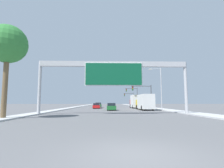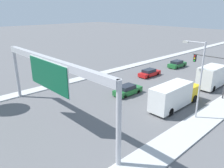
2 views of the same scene
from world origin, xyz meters
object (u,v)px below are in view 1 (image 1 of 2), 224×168
Objects in this scene: truck_box_secondary at (145,102)px; street_lamp_right at (160,85)px; car_far_right at (98,105)px; car_mid_right at (111,107)px; traffic_light_far_intersection at (130,97)px; truck_box_primary at (136,102)px; traffic_light_mid_block at (134,94)px; traffic_light_near_intersection at (144,92)px; car_near_center at (97,106)px; palm_tree_foreground at (8,45)px; sign_gantry at (114,71)px.

street_lamp_right is (3.04, -0.81, 3.51)m from truck_box_secondary.
car_far_right is 19.59m from car_mid_right.
traffic_light_far_intersection is at bearing 76.89° from car_mid_right.
traffic_light_mid_block is (1.92, 16.14, 2.82)m from truck_box_primary.
truck_box_primary is at bearing 90.00° from truck_box_secondary.
truck_box_secondary is at bearing -102.21° from traffic_light_near_intersection.
car_near_center is at bearing 109.88° from car_mid_right.
car_mid_right is at bearing -171.42° from truck_box_secondary.
car_far_right is at bearing 119.96° from truck_box_secondary.
street_lamp_right is at bearing -14.85° from truck_box_secondary.
truck_box_primary is at bearing -94.15° from traffic_light_far_intersection.
traffic_light_near_intersection is 0.68× the size of street_lamp_right.
truck_box_primary is 35.46m from palm_tree_foreground.
truck_box_secondary is (7.00, 12.95, -4.24)m from sign_gantry.
palm_tree_foreground is at bearing -101.29° from car_far_right.
sign_gantry is 22.47m from car_near_center.
car_mid_right is 7.14m from truck_box_secondary.
truck_box_primary is at bearing 104.40° from street_lamp_right.
car_far_right is at bearing 78.71° from palm_tree_foreground.
street_lamp_right is at bearing -87.72° from traffic_light_mid_block.
sign_gantry is at bearing -102.54° from traffic_light_mid_block.
palm_tree_foreground is (-10.94, -6.10, 1.51)m from sign_gantry.
palm_tree_foreground reaches higher than traffic_light_far_intersection.
street_lamp_right is at bearing -88.28° from traffic_light_far_intersection.
sign_gantry reaches higher than truck_box_primary.
car_near_center is at bearing 173.09° from traffic_light_near_intersection.
sign_gantry is 4.33× the size of car_far_right.
car_far_right is 15.79m from traffic_light_mid_block.
car_near_center is at bearing 74.95° from palm_tree_foreground.
truck_box_primary is 1.19× the size of traffic_light_near_intersection.
traffic_light_near_intersection reaches higher than car_near_center.
sign_gantry is at bearing -113.03° from traffic_light_near_intersection.
car_mid_right is 14.00m from truck_box_primary.
palm_tree_foreground is (-19.84, -56.21, 3.64)m from traffic_light_far_intersection.
car_mid_right is 0.53× the size of truck_box_secondary.
street_lamp_right is at bearing -54.57° from car_far_right.
traffic_light_near_intersection is at bearing 66.97° from sign_gantry.
car_near_center is 9.60m from car_far_right.
truck_box_secondary is at bearing -90.00° from truck_box_primary.
traffic_light_mid_block is at bearing 83.20° from truck_box_primary.
street_lamp_right reaches higher than car_far_right.
traffic_light_mid_block is (8.92, 28.22, 3.90)m from car_mid_right.
sign_gantry is 3.68× the size of traffic_light_far_intersection.
traffic_light_near_intersection is at bearing -68.12° from truck_box_primary.
car_far_right is 0.85× the size of traffic_light_far_intersection.
street_lamp_right is (3.04, -11.83, 3.37)m from truck_box_primary.
car_mid_right is 0.65× the size of truck_box_primary.
traffic_light_far_intersection is at bearing 70.56° from palm_tree_foreground.
car_mid_right is at bearing -79.71° from car_far_right.
truck_box_primary is 11.02m from truck_box_secondary.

